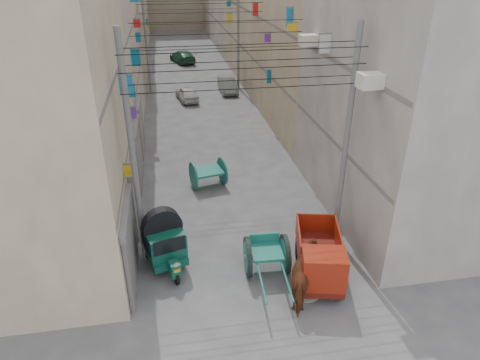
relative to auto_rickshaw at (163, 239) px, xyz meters
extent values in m
cube|color=#67615C|center=(-1.23, 2.39, 2.21)|extent=(0.25, 9.80, 0.18)
cube|color=#67615C|center=(-1.23, 2.39, 5.21)|extent=(0.25, 9.80, 0.18)
cube|color=#BEB1A3|center=(-5.11, 13.39, 5.01)|extent=(8.00, 12.00, 12.00)
cube|color=#67615C|center=(-1.23, 13.39, 2.21)|extent=(0.25, 11.76, 0.18)
cube|color=#67615C|center=(-1.23, 13.39, 5.21)|extent=(0.25, 11.76, 0.18)
cube|color=#67615C|center=(-1.23, 26.39, 2.21)|extent=(0.25, 13.72, 0.18)
cube|color=#67615C|center=(-1.23, 26.39, 5.21)|extent=(0.25, 13.72, 0.18)
cube|color=#67615C|center=(-1.23, 40.39, 2.21)|extent=(0.25, 13.72, 0.18)
cube|color=#67615C|center=(-1.23, 53.39, 2.21)|extent=(0.25, 11.76, 0.18)
cube|color=#ABA5A0|center=(10.89, 2.39, 5.51)|extent=(8.00, 10.00, 13.00)
cube|color=#67615C|center=(7.01, 2.39, 2.21)|extent=(0.25, 9.80, 0.18)
cube|color=#67615C|center=(7.01, 2.39, 5.21)|extent=(0.25, 9.80, 0.18)
cube|color=tan|center=(10.89, 13.39, 5.01)|extent=(8.00, 12.00, 12.00)
cube|color=#67615C|center=(7.01, 13.39, 2.21)|extent=(0.25, 11.76, 0.18)
cube|color=#67615C|center=(7.01, 13.39, 5.21)|extent=(0.25, 11.76, 0.18)
cube|color=#67615C|center=(7.01, 26.39, 2.21)|extent=(0.25, 13.72, 0.18)
cube|color=#67615C|center=(7.01, 26.39, 5.21)|extent=(0.25, 13.72, 0.18)
cube|color=#67615C|center=(7.01, 40.39, 2.21)|extent=(0.25, 13.72, 0.18)
cube|color=#67615C|center=(7.01, 53.39, 2.21)|extent=(0.25, 11.76, 0.18)
cube|color=#525258|center=(-1.03, -0.81, 0.31)|extent=(0.12, 3.00, 2.60)
cube|color=slate|center=(-1.01, -0.81, 1.76)|extent=(0.18, 3.20, 0.25)
cube|color=#525258|center=(-1.03, 2.89, 0.31)|extent=(0.12, 3.00, 2.60)
cube|color=slate|center=(-1.01, 2.89, 1.76)|extent=(0.18, 3.20, 0.25)
cube|color=#525258|center=(-1.03, 6.59, 0.31)|extent=(0.12, 3.00, 2.60)
cube|color=slate|center=(-1.01, 6.59, 1.76)|extent=(0.18, 3.20, 0.25)
cube|color=#525258|center=(-1.03, 10.39, 0.31)|extent=(0.12, 3.00, 2.60)
cube|color=slate|center=(-1.01, 10.39, 1.76)|extent=(0.18, 3.20, 0.25)
cube|color=#0B607F|center=(6.70, 28.67, 4.99)|extent=(0.38, 0.08, 0.41)
cube|color=#0B607F|center=(-0.97, 36.00, 2.63)|extent=(0.27, 0.08, 0.71)
cube|color=yellow|center=(-0.88, 0.81, 2.36)|extent=(0.44, 0.08, 0.42)
cube|color=#0B607F|center=(-0.88, 10.18, 4.18)|extent=(0.45, 0.08, 0.84)
cube|color=#632790|center=(-0.92, 4.15, 3.25)|extent=(0.38, 0.08, 0.44)
cube|color=yellow|center=(6.68, 27.93, 3.86)|extent=(0.43, 0.08, 0.72)
cube|color=#FFAC1C|center=(-0.95, 32.46, 2.67)|extent=(0.31, 0.08, 0.44)
cube|color=#632790|center=(6.72, 13.41, 4.42)|extent=(0.35, 0.08, 0.45)
cube|color=red|center=(6.73, 17.04, 5.65)|extent=(0.34, 0.08, 0.79)
cube|color=#0B607F|center=(-0.97, 6.41, 3.50)|extent=(0.28, 0.08, 0.52)
cube|color=silver|center=(-0.97, 24.01, 5.27)|extent=(0.28, 0.08, 0.74)
cube|color=#0B607F|center=(6.76, 12.90, 2.23)|extent=(0.26, 0.08, 0.80)
cube|color=#FFAC1C|center=(6.73, 3.76, 5.70)|extent=(0.34, 0.08, 0.55)
cube|color=#176FA4|center=(-0.87, 2.94, 4.68)|extent=(0.47, 0.08, 0.67)
cube|color=red|center=(-0.91, 15.54, 5.14)|extent=(0.40, 0.08, 0.47)
cube|color=#0B607F|center=(-0.95, 16.05, 4.25)|extent=(0.32, 0.08, 0.55)
cube|color=yellow|center=(6.66, 8.13, 5.73)|extent=(0.47, 0.08, 0.35)
cube|color=#176FA4|center=(6.74, 8.96, 6.08)|extent=(0.32, 0.08, 0.89)
cube|color=silver|center=(6.67, 3.67, 5.73)|extent=(0.44, 0.08, 0.69)
cube|color=#1A9156|center=(-1.17, 0.39, 2.01)|extent=(0.10, 3.20, 0.80)
cube|color=#632790|center=(-1.17, 9.39, 2.01)|extent=(0.10, 3.20, 0.80)
cube|color=#632790|center=(-1.17, 21.39, 2.01)|extent=(0.10, 3.20, 0.80)
cube|color=#632790|center=(-1.17, 33.39, 2.01)|extent=(0.10, 3.20, 0.80)
cube|color=#176FA4|center=(6.95, 0.39, 2.01)|extent=(0.10, 3.20, 0.80)
cube|color=#176FA4|center=(6.95, 9.39, 2.01)|extent=(0.10, 3.20, 0.80)
cube|color=#1A9156|center=(6.95, 21.39, 2.01)|extent=(0.10, 3.20, 0.80)
cube|color=#1A9156|center=(6.95, 33.39, 2.01)|extent=(0.10, 3.20, 0.80)
cube|color=beige|center=(6.54, -0.61, 5.41)|extent=(0.70, 0.55, 0.45)
cube|color=beige|center=(6.54, 5.39, 5.61)|extent=(0.70, 0.55, 0.45)
cylinder|color=slate|center=(-0.71, 0.39, 3.01)|extent=(0.20, 0.20, 8.00)
cylinder|color=slate|center=(6.49, 0.39, 3.01)|extent=(0.20, 0.20, 8.00)
cylinder|color=slate|center=(-0.71, 22.39, 3.01)|extent=(0.20, 0.20, 8.00)
cylinder|color=slate|center=(6.49, 22.39, 3.01)|extent=(0.20, 0.20, 8.00)
cylinder|color=black|center=(2.89, -0.11, 5.21)|extent=(7.40, 0.02, 0.02)
cylinder|color=black|center=(2.89, -0.11, 5.81)|extent=(7.40, 0.02, 0.02)
cylinder|color=black|center=(2.89, -0.11, 6.31)|extent=(7.40, 0.02, 0.02)
cylinder|color=black|center=(2.89, 0.89, 5.21)|extent=(7.40, 0.02, 0.02)
cylinder|color=black|center=(2.89, 0.89, 5.81)|extent=(7.40, 0.02, 0.02)
cylinder|color=black|center=(2.89, 0.89, 6.31)|extent=(7.40, 0.02, 0.02)
cylinder|color=black|center=(2.89, 6.39, 5.21)|extent=(7.40, 0.02, 0.02)
cylinder|color=black|center=(2.89, 6.39, 5.81)|extent=(7.40, 0.02, 0.02)
cylinder|color=black|center=(2.89, 6.39, 6.31)|extent=(7.40, 0.02, 0.02)
cylinder|color=black|center=(2.89, 14.39, 5.21)|extent=(7.40, 0.02, 0.02)
cylinder|color=black|center=(2.89, 14.39, 5.81)|extent=(7.40, 0.02, 0.02)
cylinder|color=black|center=(2.89, 14.39, 6.31)|extent=(7.40, 0.02, 0.02)
cylinder|color=black|center=(2.89, 22.39, 5.21)|extent=(7.40, 0.02, 0.02)
cylinder|color=black|center=(2.89, 22.39, 5.81)|extent=(7.40, 0.02, 0.02)
cylinder|color=black|center=(0.33, -1.18, -0.73)|extent=(0.25, 0.54, 0.53)
cylinder|color=black|center=(-0.66, 0.41, -0.73)|extent=(0.25, 0.54, 0.53)
cylinder|color=black|center=(0.34, 0.70, -0.73)|extent=(0.25, 0.54, 0.53)
cube|color=#0C4335|center=(0.00, 0.01, -0.54)|extent=(1.63, 2.06, 0.27)
cube|color=#0C4335|center=(0.32, -1.13, -0.43)|extent=(0.44, 0.50, 0.52)
cylinder|color=silver|center=(0.38, -1.34, -0.09)|extent=(0.18, 0.09, 0.17)
cube|color=orange|center=(0.39, -1.36, -0.33)|extent=(0.21, 0.08, 0.11)
cube|color=#0C4335|center=(-0.02, 0.06, 0.00)|extent=(1.63, 1.89, 0.90)
cube|color=black|center=(0.21, -0.74, 0.24)|extent=(1.06, 0.35, 0.52)
cube|color=black|center=(-0.62, -0.12, 0.10)|extent=(0.35, 1.11, 0.62)
cube|color=black|center=(0.59, 0.23, 0.10)|extent=(0.35, 1.11, 0.62)
cube|color=silver|center=(0.22, -0.77, -0.47)|extent=(1.15, 0.37, 0.06)
cylinder|color=black|center=(2.78, -1.08, -0.30)|extent=(0.23, 1.39, 1.38)
cylinder|color=#166355|center=(2.78, -1.08, -0.30)|extent=(0.23, 1.09, 1.08)
cylinder|color=slate|center=(2.78, -1.08, -0.30)|extent=(0.23, 0.19, 0.18)
cylinder|color=black|center=(4.06, -1.15, -0.30)|extent=(0.23, 1.39, 1.38)
cylinder|color=#166355|center=(4.06, -1.15, -0.30)|extent=(0.23, 1.09, 1.08)
cylinder|color=slate|center=(4.06, -1.15, -0.30)|extent=(0.23, 0.19, 0.18)
cylinder|color=slate|center=(3.42, -1.11, -0.30)|extent=(1.34, 0.16, 0.08)
cube|color=#166355|center=(3.42, -1.11, -0.13)|extent=(1.10, 1.15, 0.10)
cube|color=#166355|center=(3.45, -0.62, 0.09)|extent=(1.04, 0.14, 0.35)
cylinder|color=#166355|center=(2.95, -2.32, -0.20)|extent=(0.21, 2.27, 0.07)
cylinder|color=#166355|center=(3.74, -2.37, -0.20)|extent=(0.21, 2.27, 0.07)
cylinder|color=black|center=(4.28, -2.46, -0.69)|extent=(0.30, 0.63, 0.61)
cylinder|color=black|center=(4.74, -0.49, -0.69)|extent=(0.30, 0.63, 0.61)
cylinder|color=black|center=(5.45, -2.73, -0.69)|extent=(0.30, 0.63, 0.61)
cylinder|color=black|center=(5.91, -0.76, -0.69)|extent=(0.30, 0.63, 0.61)
cube|color=#50120B|center=(5.09, -1.61, -0.49)|extent=(1.99, 3.26, 0.32)
cube|color=maroon|center=(4.85, -2.64, 0.15)|extent=(1.52, 1.24, 1.15)
cube|color=black|center=(4.76, -3.06, 0.25)|extent=(1.18, 0.32, 0.51)
cube|color=#50120B|center=(5.21, -1.12, -0.24)|extent=(1.80, 2.28, 0.11)
cube|color=maroon|center=(4.56, -0.97, 0.15)|extent=(0.51, 1.98, 0.78)
cube|color=maroon|center=(5.86, -1.27, 0.15)|extent=(0.51, 1.98, 0.78)
cube|color=maroon|center=(5.43, -0.15, 0.15)|extent=(1.35, 0.37, 0.78)
cylinder|color=#166355|center=(1.44, 5.33, -0.33)|extent=(0.36, 1.32, 1.33)
cylinder|color=#166355|center=(2.84, 5.64, -0.33)|extent=(0.36, 1.32, 1.33)
cube|color=#166355|center=(2.14, 5.49, -0.20)|extent=(1.50, 1.38, 0.10)
cylinder|color=slate|center=(2.14, 5.49, -0.33)|extent=(1.47, 0.41, 0.08)
ellipsoid|color=beige|center=(4.46, -2.33, -0.84)|extent=(0.62, 0.49, 0.31)
imported|color=maroon|center=(4.33, -2.61, -0.13)|extent=(1.52, 2.23, 1.73)
imported|color=silver|center=(2.05, 19.47, -0.45)|extent=(1.81, 3.39, 1.10)
imported|color=#555A57|center=(5.42, 21.22, -0.42)|extent=(1.26, 3.51, 1.15)
imported|color=#1A4E33|center=(2.46, 33.02, -0.38)|extent=(2.86, 4.53, 1.22)
camera|label=1|loc=(0.51, -12.46, 8.67)|focal=32.00mm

